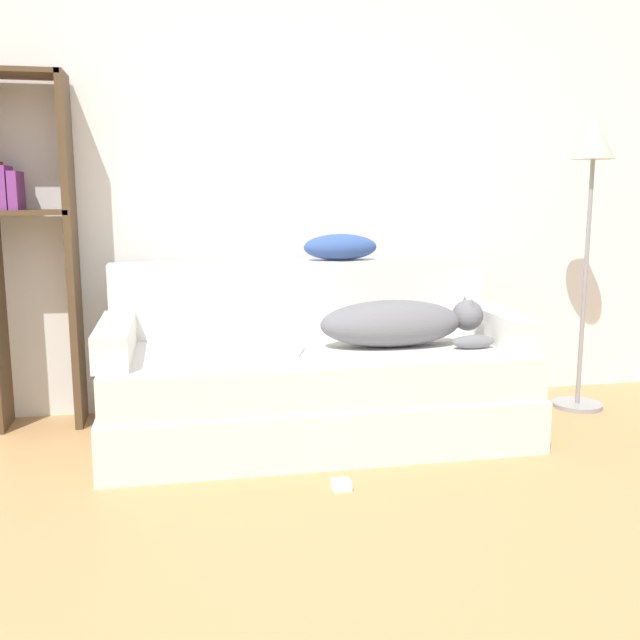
# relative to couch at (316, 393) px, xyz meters

# --- Properties ---
(wall_back) EXTENTS (7.78, 0.06, 2.70)m
(wall_back) POSITION_rel_couch_xyz_m (-0.22, 0.65, 1.13)
(wall_back) COLOR white
(wall_back) RESTS_ON ground_plane
(couch) EXTENTS (2.00, 0.91, 0.45)m
(couch) POSITION_rel_couch_xyz_m (0.00, 0.00, 0.00)
(couch) COLOR silver
(couch) RESTS_ON ground_plane
(couch_backrest) EXTENTS (1.96, 0.15, 0.38)m
(couch_backrest) POSITION_rel_couch_xyz_m (-0.00, 0.38, 0.42)
(couch_backrest) COLOR silver
(couch_backrest) RESTS_ON couch
(couch_arm_left) EXTENTS (0.15, 0.72, 0.15)m
(couch_arm_left) POSITION_rel_couch_xyz_m (-0.92, -0.01, 0.30)
(couch_arm_left) COLOR silver
(couch_arm_left) RESTS_ON couch
(couch_arm_right) EXTENTS (0.15, 0.72, 0.15)m
(couch_arm_right) POSITION_rel_couch_xyz_m (0.92, -0.01, 0.30)
(couch_arm_right) COLOR silver
(couch_arm_right) RESTS_ON couch
(dog) EXTENTS (0.82, 0.32, 0.23)m
(dog) POSITION_rel_couch_xyz_m (0.40, -0.05, 0.34)
(dog) COLOR slate
(dog) RESTS_ON couch
(laptop) EXTENTS (0.40, 0.32, 0.02)m
(laptop) POSITION_rel_couch_xyz_m (-0.26, -0.07, 0.24)
(laptop) COLOR silver
(laptop) RESTS_ON couch
(throw_pillow) EXTENTS (0.39, 0.18, 0.14)m
(throw_pillow) POSITION_rel_couch_xyz_m (0.20, 0.37, 0.68)
(throw_pillow) COLOR #335199
(throw_pillow) RESTS_ON couch_backrest
(bookshelf) EXTENTS (0.41, 0.26, 1.75)m
(bookshelf) POSITION_rel_couch_xyz_m (-1.35, 0.46, 0.75)
(bookshelf) COLOR #4C3823
(bookshelf) RESTS_ON ground_plane
(floor_lamp) EXTENTS (0.27, 0.27, 1.57)m
(floor_lamp) POSITION_rel_couch_xyz_m (1.53, 0.20, 1.00)
(floor_lamp) COLOR gray
(floor_lamp) RESTS_ON ground_plane
(power_adapter) EXTENTS (0.08, 0.08, 0.03)m
(power_adapter) POSITION_rel_couch_xyz_m (-0.02, -0.64, -0.20)
(power_adapter) COLOR white
(power_adapter) RESTS_ON ground_plane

